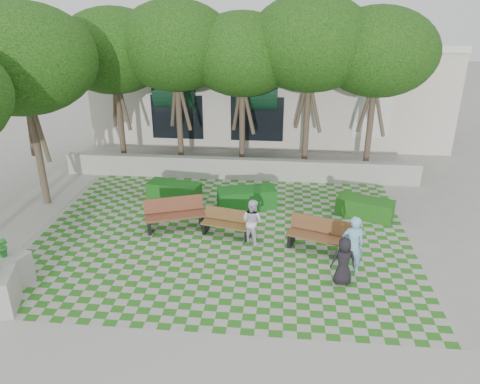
# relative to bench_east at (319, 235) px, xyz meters

# --- Properties ---
(ground) EXTENTS (90.00, 90.00, 0.00)m
(ground) POSITION_rel_bench_east_xyz_m (-3.04, -0.49, -0.48)
(ground) COLOR gray
(ground) RESTS_ON ground
(lawn) EXTENTS (12.00, 12.00, 0.00)m
(lawn) POSITION_rel_bench_east_xyz_m (-3.04, 0.51, -0.47)
(lawn) COLOR #2B721E
(lawn) RESTS_ON ground
(sidewalk_south) EXTENTS (16.00, 2.00, 0.01)m
(sidewalk_south) POSITION_rel_bench_east_xyz_m (-3.04, -5.19, -0.48)
(sidewalk_south) COLOR #9E9B93
(sidewalk_south) RESTS_ON ground
(sidewalk_west) EXTENTS (2.00, 12.00, 0.01)m
(sidewalk_west) POSITION_rel_bench_east_xyz_m (-10.24, 0.51, -0.48)
(sidewalk_west) COLOR #9E9B93
(sidewalk_west) RESTS_ON ground
(retaining_wall) EXTENTS (15.00, 0.36, 0.90)m
(retaining_wall) POSITION_rel_bench_east_xyz_m (-3.04, 5.71, -0.03)
(retaining_wall) COLOR #9E9B93
(retaining_wall) RESTS_ON ground
(bench_east) EXTENTS (2.00, 1.20, 1.00)m
(bench_east) POSITION_rel_bench_east_xyz_m (0.00, 0.00, 0.00)
(bench_east) COLOR brown
(bench_east) RESTS_ON ground
(bench_mid) EXTENTS (1.73, 0.90, 0.87)m
(bench_mid) POSITION_rel_bench_east_xyz_m (-2.92, 0.66, -0.06)
(bench_mid) COLOR brown
(bench_mid) RESTS_ON ground
(bench_west) EXTENTS (2.10, 1.31, 1.05)m
(bench_west) POSITION_rel_bench_east_xyz_m (-4.73, 0.98, 0.02)
(bench_west) COLOR brown
(bench_west) RESTS_ON ground
(hedge_east) EXTENTS (2.09, 1.43, 0.68)m
(hedge_east) POSITION_rel_bench_east_xyz_m (1.76, 2.46, -0.14)
(hedge_east) COLOR #194F15
(hedge_east) RESTS_ON ground
(hedge_midright) EXTENTS (2.26, 1.37, 0.74)m
(hedge_midright) POSITION_rel_bench_east_xyz_m (-2.46, 2.84, -0.11)
(hedge_midright) COLOR #144E19
(hedge_midright) RESTS_ON ground
(hedge_midleft) EXTENTS (2.12, 1.21, 0.70)m
(hedge_midleft) POSITION_rel_bench_east_xyz_m (-5.28, 3.24, -0.13)
(hedge_midleft) COLOR #144D17
(hedge_midleft) RESTS_ON ground
(planter_back) EXTENTS (1.10, 1.10, 1.54)m
(planter_back) POSITION_rel_bench_east_xyz_m (-8.43, -2.82, 0.03)
(planter_back) COLOR #9E9B93
(planter_back) RESTS_ON ground
(person_blue) EXTENTS (0.69, 0.50, 1.76)m
(person_blue) POSITION_rel_bench_east_xyz_m (0.84, -1.21, 0.40)
(person_blue) COLOR #7FC3E7
(person_blue) RESTS_ON ground
(person_dark) EXTENTS (0.74, 0.54, 1.38)m
(person_dark) POSITION_rel_bench_east_xyz_m (0.55, -1.77, 0.21)
(person_dark) COLOR black
(person_dark) RESTS_ON ground
(person_white) EXTENTS (0.91, 0.86, 1.47)m
(person_white) POSITION_rel_bench_east_xyz_m (-2.08, 0.27, 0.26)
(person_white) COLOR silver
(person_white) RESTS_ON ground
(tree_row) EXTENTS (17.70, 13.40, 7.41)m
(tree_row) POSITION_rel_bench_east_xyz_m (-4.90, 5.46, 4.70)
(tree_row) COLOR #47382B
(tree_row) RESTS_ON ground
(building) EXTENTS (18.00, 8.92, 5.15)m
(building) POSITION_rel_bench_east_xyz_m (-2.10, 13.59, 2.04)
(building) COLOR beige
(building) RESTS_ON ground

